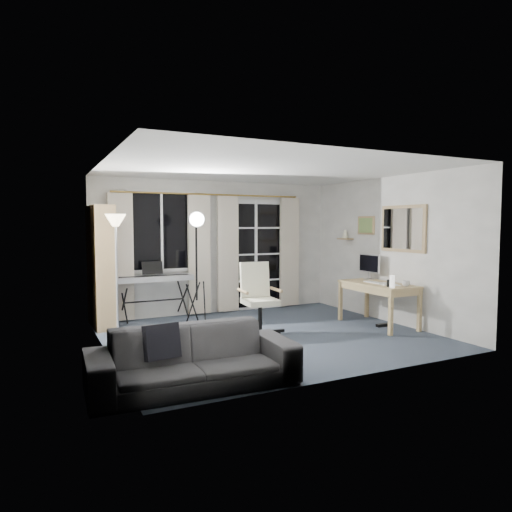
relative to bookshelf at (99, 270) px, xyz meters
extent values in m
cube|color=#374350|center=(2.12, -1.67, -0.92)|extent=(4.50, 4.00, 0.02)
cube|color=white|center=(1.07, 0.31, 0.59)|extent=(1.20, 0.06, 1.40)
cube|color=black|center=(1.07, 0.28, 0.59)|extent=(1.10, 0.02, 1.30)
cube|color=white|center=(1.07, 0.27, 0.59)|extent=(0.04, 0.03, 1.30)
cube|color=white|center=(2.87, 0.31, 0.12)|extent=(1.32, 0.06, 2.11)
cube|color=black|center=(2.57, 0.28, 0.12)|extent=(0.55, 0.02, 1.95)
cube|color=black|center=(3.17, 0.28, 0.12)|extent=(0.55, 0.02, 1.95)
cube|color=white|center=(2.87, 0.27, 0.12)|extent=(0.05, 0.04, 2.05)
cube|color=white|center=(2.87, 0.27, -0.36)|extent=(1.15, 0.03, 0.03)
cube|color=white|center=(2.87, 0.27, 0.14)|extent=(1.15, 0.03, 0.03)
cube|color=white|center=(2.87, 0.27, 0.64)|extent=(1.15, 0.03, 0.03)
cylinder|color=gold|center=(1.97, 0.23, 1.24)|extent=(3.50, 0.03, 0.03)
cube|color=beige|center=(0.37, 0.21, 0.17)|extent=(0.40, 0.07, 2.10)
cube|color=beige|center=(1.72, 0.21, 0.17)|extent=(0.40, 0.07, 2.10)
cube|color=beige|center=(2.27, 0.21, 0.17)|extent=(0.40, 0.07, 2.10)
cube|color=beige|center=(3.57, 0.21, 0.17)|extent=(0.40, 0.07, 2.10)
cube|color=tan|center=(0.05, -0.41, 0.05)|extent=(0.31, 0.04, 1.91)
cube|color=tan|center=(0.01, 0.45, 0.05)|extent=(0.31, 0.04, 1.91)
cube|color=tan|center=(-0.11, 0.01, 0.05)|extent=(0.07, 0.86, 1.91)
cube|color=tan|center=(0.03, 0.02, -0.88)|extent=(0.35, 0.87, 0.02)
cube|color=tan|center=(0.03, 0.02, -0.52)|extent=(0.35, 0.87, 0.02)
cube|color=tan|center=(0.03, 0.02, -0.16)|extent=(0.35, 0.87, 0.02)
cube|color=tan|center=(0.03, 0.02, 0.20)|extent=(0.35, 0.87, 0.02)
cube|color=tan|center=(0.03, 0.02, 0.57)|extent=(0.35, 0.87, 0.02)
cube|color=tan|center=(0.03, 0.02, 0.98)|extent=(0.35, 0.87, 0.02)
cube|color=#ABB0A5|center=(0.07, -0.33, -0.39)|extent=(0.22, 0.07, 0.25)
cube|color=#953F3E|center=(0.06, -0.24, -0.42)|extent=(0.22, 0.05, 0.19)
cube|color=#323232|center=(0.06, -0.16, -0.40)|extent=(0.22, 0.05, 0.22)
cube|color=#953F3E|center=(0.06, -0.09, -0.37)|extent=(0.22, 0.04, 0.28)
cube|color=#ABB0A5|center=(0.05, -0.02, -0.40)|extent=(0.22, 0.06, 0.22)
cube|color=#B63E34|center=(0.05, 0.07, -0.40)|extent=(0.22, 0.05, 0.23)
cube|color=#4038A8|center=(0.05, 0.15, -0.40)|extent=(0.22, 0.06, 0.23)
cube|color=#953F3E|center=(0.04, 0.23, -0.40)|extent=(0.22, 0.04, 0.22)
cube|color=#B63E34|center=(0.04, 0.30, -0.40)|extent=(0.22, 0.06, 0.23)
cube|color=#323232|center=(0.04, 0.39, -0.39)|extent=(0.22, 0.04, 0.25)
cube|color=#4038A8|center=(0.07, -0.33, -0.02)|extent=(0.22, 0.04, 0.26)
cube|color=#323232|center=(0.07, -0.27, -0.02)|extent=(0.22, 0.07, 0.26)
cube|color=#323232|center=(0.06, -0.17, -0.04)|extent=(0.22, 0.05, 0.22)
cube|color=#4038A8|center=(0.06, -0.10, -0.05)|extent=(0.22, 0.04, 0.21)
cube|color=#4038A8|center=(0.05, -0.03, -0.04)|extent=(0.22, 0.04, 0.22)
cube|color=#323232|center=(0.05, 0.04, -0.02)|extent=(0.22, 0.04, 0.26)
cube|color=#323232|center=(0.05, 0.11, -0.04)|extent=(0.22, 0.05, 0.21)
cube|color=gold|center=(0.04, 0.19, -0.04)|extent=(0.22, 0.05, 0.22)
cube|color=#953F3E|center=(0.04, 0.27, -0.03)|extent=(0.22, 0.04, 0.23)
cube|color=#323232|center=(0.04, 0.34, -0.04)|extent=(0.22, 0.04, 0.22)
cube|color=#B63E34|center=(0.07, -0.33, 0.35)|extent=(0.22, 0.04, 0.27)
cube|color=#323232|center=(0.06, -0.26, 0.32)|extent=(0.22, 0.04, 0.21)
cube|color=#ABB0A5|center=(0.06, -0.20, 0.36)|extent=(0.22, 0.04, 0.29)
cube|color=#ABB0A5|center=(0.06, -0.13, 0.34)|extent=(0.22, 0.04, 0.26)
cube|color=#953F3E|center=(0.06, -0.06, 0.32)|extent=(0.22, 0.04, 0.21)
cube|color=#4038A8|center=(0.05, 0.01, 0.32)|extent=(0.22, 0.05, 0.22)
cylinder|color=#B2B2B7|center=(0.09, -1.11, -0.89)|extent=(0.35, 0.35, 0.03)
cylinder|color=#B2B2B7|center=(0.09, -1.11, -0.07)|extent=(0.04, 0.04, 1.63)
cone|color=#FFE5B2|center=(0.09, -1.11, 0.77)|extent=(0.37, 0.37, 0.17)
cylinder|color=black|center=(0.37, 0.03, -0.56)|extent=(0.03, 0.62, 0.56)
cylinder|color=black|center=(0.37, 0.03, -0.56)|extent=(0.03, 0.62, 0.56)
cylinder|color=black|center=(1.36, 0.03, -0.56)|extent=(0.03, 0.62, 0.56)
cylinder|color=black|center=(1.36, 0.03, -0.56)|extent=(0.03, 0.62, 0.56)
cylinder|color=black|center=(0.87, 0.03, -0.56)|extent=(0.99, 0.02, 0.02)
cube|color=silver|center=(0.87, 0.03, -0.19)|extent=(1.29, 0.33, 0.09)
cube|color=white|center=(0.87, -0.05, -0.15)|extent=(1.19, 0.14, 0.01)
cube|color=black|center=(0.87, -0.01, -0.14)|extent=(1.15, 0.08, 0.01)
cube|color=black|center=(0.87, 0.13, -0.02)|extent=(0.35, 0.07, 0.21)
cylinder|color=black|center=(1.50, -0.67, -0.57)|extent=(0.09, 0.29, 0.74)
cylinder|color=black|center=(1.35, -0.53, -0.57)|extent=(0.22, 0.21, 0.74)
cylinder|color=black|center=(1.30, -0.73, -0.57)|extent=(0.28, 0.11, 0.74)
cylinder|color=black|center=(1.38, -0.64, 0.15)|extent=(0.04, 0.04, 1.28)
cylinder|color=silver|center=(1.37, -0.70, 0.79)|extent=(0.27, 0.19, 0.25)
cylinder|color=white|center=(1.35, -0.77, 0.79)|extent=(0.21, 0.07, 0.21)
cube|color=black|center=(2.23, -1.64, -0.86)|extent=(0.32, 0.08, 0.04)
cylinder|color=black|center=(2.31, -1.65, -0.88)|extent=(0.05, 0.05, 0.05)
cube|color=black|center=(2.10, -1.42, -0.86)|extent=(0.17, 0.31, 0.04)
cylinder|color=black|center=(2.13, -1.35, -0.88)|extent=(0.05, 0.05, 0.05)
cube|color=black|center=(1.85, -1.48, -0.86)|extent=(0.27, 0.25, 0.04)
cylinder|color=black|center=(1.79, -1.42, -0.88)|extent=(0.05, 0.05, 0.05)
cube|color=black|center=(1.82, -1.73, -0.86)|extent=(0.30, 0.21, 0.04)
cylinder|color=black|center=(1.75, -1.77, -0.88)|extent=(0.05, 0.05, 0.05)
cube|color=black|center=(2.06, -1.84, -0.86)|extent=(0.12, 0.32, 0.04)
cylinder|color=black|center=(2.08, -1.91, -0.88)|extent=(0.05, 0.05, 0.05)
cylinder|color=black|center=(2.01, -1.62, -0.63)|extent=(0.07, 0.07, 0.40)
cube|color=white|center=(2.01, -1.62, -0.41)|extent=(0.50, 0.50, 0.08)
cube|color=white|center=(2.03, -1.40, -0.11)|extent=(0.45, 0.16, 0.52)
cube|color=black|center=(2.04, -1.36, -0.09)|extent=(0.43, 0.14, 0.48)
cylinder|color=tan|center=(1.76, -1.58, -0.25)|extent=(0.08, 0.40, 0.04)
cylinder|color=tan|center=(2.27, -1.63, -0.25)|extent=(0.08, 0.40, 0.04)
cube|color=tan|center=(4.00, -1.85, -0.24)|extent=(0.64, 1.28, 0.04)
cube|color=tan|center=(4.00, -1.85, -0.30)|extent=(0.60, 1.24, 0.09)
cube|color=tan|center=(3.72, -2.46, -0.58)|extent=(0.05, 0.05, 0.65)
cube|color=tan|center=(4.29, -2.46, -0.58)|extent=(0.05, 0.05, 0.65)
cube|color=tan|center=(3.72, -1.25, -0.58)|extent=(0.05, 0.05, 0.65)
cube|color=tan|center=(4.29, -1.25, -0.58)|extent=(0.05, 0.05, 0.65)
cube|color=silver|center=(4.20, -1.40, -0.22)|extent=(0.16, 0.11, 0.01)
cube|color=silver|center=(4.20, -1.40, -0.09)|extent=(0.04, 0.03, 0.20)
cube|color=silver|center=(4.20, -1.40, 0.05)|extent=(0.03, 0.49, 0.31)
cube|color=black|center=(4.18, -1.40, 0.05)|extent=(0.01, 0.46, 0.27)
cube|color=white|center=(3.96, -1.82, -0.21)|extent=(0.13, 0.38, 0.02)
cube|color=white|center=(3.91, -2.09, -0.21)|extent=(0.05, 0.09, 0.02)
cube|color=white|center=(4.05, -2.00, -0.22)|extent=(0.24, 0.30, 0.01)
cube|color=white|center=(4.02, -2.18, -0.22)|extent=(0.20, 0.15, 0.00)
cube|color=black|center=(3.84, -2.27, -0.17)|extent=(0.05, 0.04, 0.11)
cylinder|color=white|center=(3.82, -2.36, -0.13)|extent=(0.07, 0.07, 0.18)
cube|color=black|center=(4.05, -1.95, -0.88)|extent=(0.27, 0.07, 0.05)
imported|color=silver|center=(4.10, -2.35, -0.17)|extent=(0.11, 0.09, 0.11)
cube|color=tan|center=(4.35, -2.02, 0.64)|extent=(0.04, 0.94, 0.74)
cube|color=white|center=(4.33, -2.02, 0.64)|extent=(0.01, 0.84, 0.64)
cube|color=tan|center=(4.35, -1.12, 0.69)|extent=(0.03, 0.42, 0.32)
cube|color=#4F9F65|center=(4.34, -1.12, 0.69)|extent=(0.00, 0.36, 0.26)
cube|color=tan|center=(4.28, -0.62, 0.44)|extent=(0.16, 0.30, 0.02)
cone|color=white|center=(4.28, -0.62, 0.53)|extent=(0.12, 0.12, 0.15)
imported|color=#333235|center=(0.47, -3.22, -0.51)|extent=(2.06, 0.68, 0.80)
cube|color=black|center=(0.18, -3.11, -0.44)|extent=(0.36, 0.23, 0.36)
camera|label=1|loc=(-0.93, -7.47, 0.71)|focal=32.00mm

